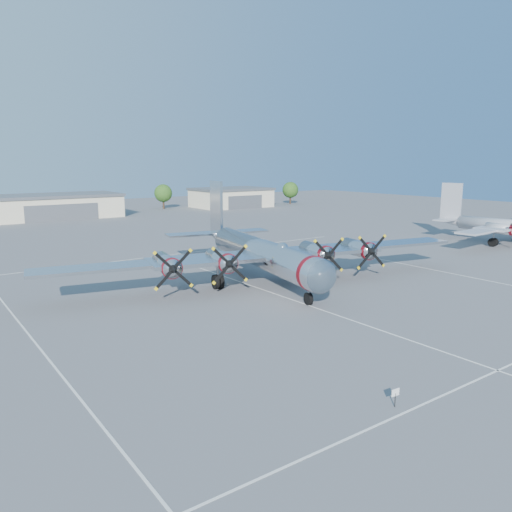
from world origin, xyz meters
TOP-DOWN VIEW (x-y plane):
  - ground at (0.00, 0.00)m, footprint 260.00×260.00m
  - parking_lines at (0.00, -1.75)m, footprint 60.00×50.08m
  - hangar_center at (0.00, 81.96)m, footprint 28.60×14.60m
  - hangar_east at (48.00, 81.96)m, footprint 20.60×14.60m
  - tree_east at (30.00, 88.00)m, footprint 4.80×4.80m
  - tree_far_east at (68.00, 80.00)m, footprint 4.80×4.80m
  - main_bomber_b29 at (2.29, 6.14)m, footprint 51.53×40.23m
  - twin_engine_east at (48.02, 4.26)m, footprint 30.60×23.31m
  - info_placard at (-8.89, -21.31)m, footprint 0.54×0.07m

SIDE VIEW (x-z plane):
  - ground at x=0.00m, z-range 0.00..0.00m
  - main_bomber_b29 at x=2.29m, z-range -5.10..5.10m
  - twin_engine_east at x=48.02m, z-range -4.56..4.56m
  - parking_lines at x=0.00m, z-range 0.00..0.01m
  - info_placard at x=-8.89m, z-range 0.21..1.23m
  - hangar_center at x=0.00m, z-range 0.01..5.41m
  - hangar_east at x=48.00m, z-range 0.01..5.41m
  - tree_east at x=30.00m, z-range 0.90..7.54m
  - tree_far_east at x=68.00m, z-range 0.90..7.54m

